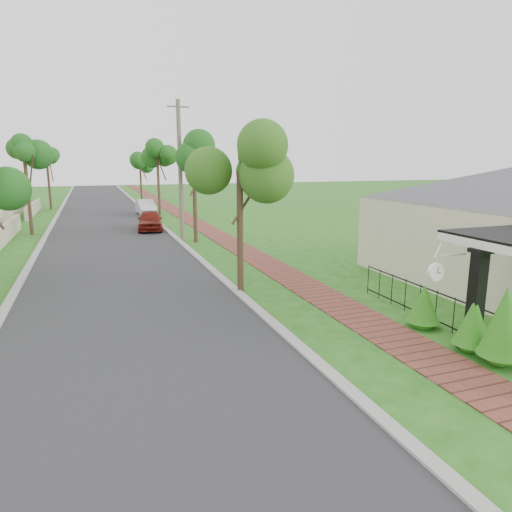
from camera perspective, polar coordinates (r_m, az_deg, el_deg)
ground at (r=10.82m, az=3.43°, el=-12.85°), size 160.00×160.00×0.00m
road at (r=29.38m, az=-17.84°, el=2.45°), size 7.00×120.00×0.02m
kerb_right at (r=29.72m, az=-10.80°, el=2.91°), size 0.30×120.00×0.10m
kerb_left at (r=29.49m, az=-24.93°, el=1.94°), size 0.30×120.00×0.10m
sidewalk at (r=30.23m, az=-5.92°, el=3.21°), size 1.50×120.00×0.03m
porch_post at (r=12.15m, az=25.73°, el=-5.60°), size 0.48×0.48×2.52m
picket_fence at (r=13.23m, az=23.49°, el=-6.69°), size 0.03×8.02×1.00m
street_trees at (r=35.87m, az=-18.57°, el=11.29°), size 10.70×37.65×5.89m
hedge_row at (r=11.72m, az=27.69°, el=-7.99°), size 0.90×4.80×2.05m
parked_car_red at (r=30.83m, az=-13.10°, el=4.37°), size 2.01×4.02×1.31m
parked_car_white at (r=39.81m, az=-13.62°, el=5.93°), size 1.44×3.85×1.25m
near_tree at (r=15.42m, az=-2.06°, el=10.68°), size 2.06×2.06×5.28m
utility_pole at (r=26.30m, az=-9.45°, el=10.47°), size 1.20×0.24×7.78m
station_clock at (r=11.63m, az=21.70°, el=-1.76°), size 1.07×0.13×0.64m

